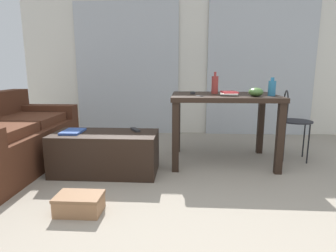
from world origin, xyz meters
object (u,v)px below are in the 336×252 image
Objects in this scene: bowl at (256,92)px; book_stack at (229,93)px; tv_remote_on_table at (193,93)px; shoebox at (79,204)px; scissors at (201,96)px; couch at (5,140)px; wire_chair at (291,116)px; coffee_table at (106,153)px; tv_remote_primary at (135,130)px; bottle_near at (215,85)px; craft_table at (223,105)px; magazine at (73,131)px; bottle_far at (272,88)px.

book_stack is at bearing 150.82° from bowl.
tv_remote_on_table is 0.42× the size of shoebox.
scissors is (0.07, -0.30, -0.01)m from tv_remote_on_table.
couch is 2.46m from book_stack.
book_stack is 3.22× the size of scissors.
couch is 2.13× the size of wire_chair.
tv_remote_primary is at bearing 21.62° from coffee_table.
bowl is at bearing -29.18° from book_stack.
couch is 7.08× the size of bottle_near.
book_stack is (-0.25, 0.14, -0.02)m from bowl.
book_stack is 1.08m from tv_remote_primary.
shoebox is at bearing -133.94° from tv_remote_primary.
shoebox is at bearing -144.93° from bowl.
bowl is (0.38, -0.35, -0.06)m from bottle_near.
craft_table is 1.65m from magazine.
tv_remote_on_table is at bearing -165.71° from bottle_near.
bottle_near is 1.65m from magazine.
tv_remote_on_table reaches higher than coffee_table.
tv_remote_on_table reaches higher than shoebox.
magazine is at bearing -178.99° from coffee_table.
bottle_far is at bearing -18.98° from craft_table.
tv_remote_on_table is (0.89, 0.50, 0.58)m from coffee_table.
bowl is (-0.51, -0.37, 0.30)m from wire_chair.
shoebox is at bearing -87.72° from coffee_table.
shoebox is (-1.12, -1.40, -0.81)m from bottle_near.
craft_table is at bearing 15.65° from magazine.
bottle_near is 0.78× the size of book_stack.
wire_chair is 5.45× the size of bowl.
tv_remote_primary is at bearing -166.47° from book_stack.
tv_remote_on_table is 1.75m from shoebox.
wire_chair is at bearing 16.54° from book_stack.
scissors is (-0.18, -0.36, -0.10)m from bottle_near.
couch is 10.07× the size of tv_remote_primary.
coffee_table is 0.85m from shoebox.
shoebox is (-1.50, -1.05, -0.75)m from bowl.
book_stack is 0.93× the size of shoebox.
tv_remote_primary is (-1.75, -0.46, -0.09)m from wire_chair.
tv_remote_on_table is at bearing -175.94° from wire_chair.
bowl is at bearing 7.91° from coffee_table.
craft_table is at bearing 161.02° from bottle_far.
scissors is (-1.07, -0.38, 0.26)m from wire_chair.
magazine is (0.78, -0.08, 0.12)m from couch.
bottle_far reaches higher than coffee_table.
magazine is (-1.61, -0.36, -0.37)m from book_stack.
scissors is at bearing 11.75° from coffee_table.
coffee_table is 10.73× the size of scissors.
craft_table is at bearing 8.97° from couch.
bottle_near is at bearing 12.26° from couch.
magazine is (-1.48, -0.57, -0.45)m from bottle_near.
scissors is (-0.74, -0.08, -0.08)m from bottle_far.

